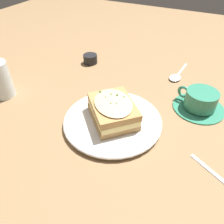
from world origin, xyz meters
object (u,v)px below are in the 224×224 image
(sandwich, at_px, (113,111))
(spoon, at_px, (176,77))
(teacup_with_saucer, at_px, (200,101))
(condiment_pot, at_px, (90,59))
(dinner_plate, at_px, (112,121))

(sandwich, distance_m, spoon, 0.34)
(sandwich, xyz_separation_m, spoon, (-0.10, -0.32, -0.04))
(sandwich, bearing_deg, teacup_with_saucer, -138.53)
(teacup_with_saucer, distance_m, spoon, 0.18)
(teacup_with_saucer, distance_m, condiment_pot, 0.45)
(sandwich, xyz_separation_m, condiment_pot, (0.24, -0.28, -0.03))
(spoon, bearing_deg, sandwich, 78.86)
(teacup_with_saucer, bearing_deg, dinner_plate, 58.19)
(teacup_with_saucer, bearing_deg, sandwich, 57.86)
(dinner_plate, xyz_separation_m, teacup_with_saucer, (-0.20, -0.18, 0.02))
(sandwich, relative_size, teacup_with_saucer, 1.18)
(dinner_plate, bearing_deg, condiment_pot, -49.95)
(dinner_plate, xyz_separation_m, sandwich, (-0.00, -0.00, 0.04))
(dinner_plate, height_order, spoon, dinner_plate)
(sandwich, height_order, teacup_with_saucer, sandwich)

